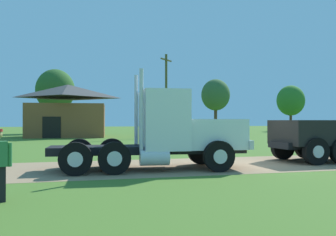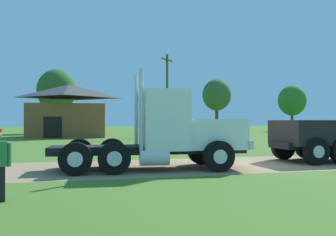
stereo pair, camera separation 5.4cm
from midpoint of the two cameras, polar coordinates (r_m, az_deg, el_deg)
ground_plane at (r=15.65m, az=12.55°, el=-6.97°), size 200.00×200.00×0.00m
dirt_track at (r=15.65m, az=12.55°, el=-6.95°), size 120.00×5.37×0.01m
truck_foreground_white at (r=13.62m, az=0.56°, el=-2.34°), size 7.30×3.01×3.57m
shed_building at (r=42.22m, az=-15.11°, el=0.99°), size 9.06×8.19×5.81m
utility_pole_far at (r=39.58m, az=-0.09°, el=3.85°), size 1.62×1.69×8.96m
tree_mid at (r=54.25m, az=-16.92°, el=4.12°), size 5.41×5.41×9.07m
tree_right at (r=51.75m, az=7.61°, el=3.55°), size 3.99×3.99×7.60m
tree_far_right at (r=67.16m, az=18.75°, el=2.58°), size 4.77×4.77×7.92m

